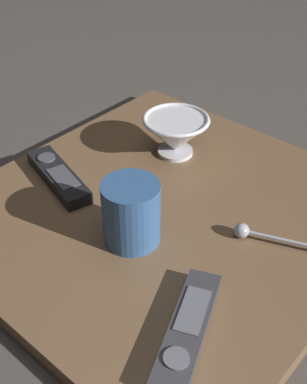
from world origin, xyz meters
TOP-DOWN VIEW (x-y plane):
  - ground_plane at (0.00, 0.00)m, footprint 6.00×6.00m
  - table at (0.00, 0.00)m, footprint 0.65×0.63m
  - cereal_bowl at (-0.14, -0.10)m, footprint 0.13×0.13m
  - coffee_mug at (0.09, 0.01)m, footprint 0.09×0.09m
  - teaspoon at (-0.03, 0.15)m, footprint 0.07×0.14m
  - tv_remote_near at (0.18, 0.19)m, footprint 0.20×0.12m
  - tv_remote_far at (0.07, -0.20)m, footprint 0.10×0.19m

SIDE VIEW (x-z plane):
  - ground_plane at x=0.00m, z-range 0.00..0.00m
  - table at x=0.00m, z-range 0.00..0.03m
  - tv_remote_near at x=0.18m, z-range 0.03..0.05m
  - tv_remote_far at x=0.07m, z-range 0.03..0.06m
  - teaspoon at x=-0.03m, z-range 0.03..0.06m
  - cereal_bowl at x=-0.14m, z-range 0.04..0.12m
  - coffee_mug at x=0.09m, z-range 0.03..0.14m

